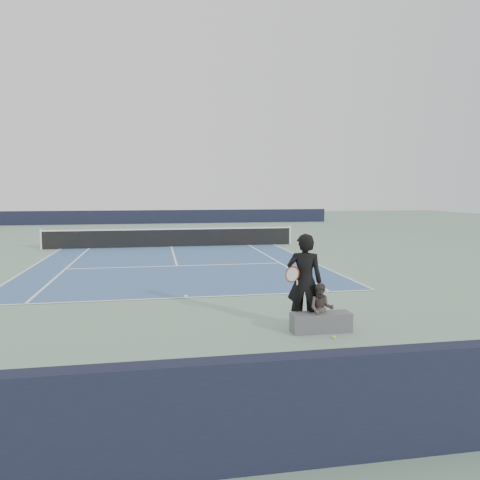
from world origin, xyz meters
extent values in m
plane|color=gray|center=(0.00, 0.00, 0.00)|extent=(80.00, 80.00, 0.00)
cube|color=#3A5B8A|center=(0.00, 0.00, 0.01)|extent=(10.97, 23.77, 0.01)
cylinder|color=silver|center=(-6.40, 0.00, 0.54)|extent=(0.10, 0.10, 1.07)
cylinder|color=silver|center=(6.40, 0.00, 0.54)|extent=(0.10, 0.10, 1.07)
cube|color=black|center=(0.00, 0.00, 0.46)|extent=(12.80, 0.03, 0.90)
cube|color=white|center=(0.00, 0.00, 0.93)|extent=(12.80, 0.04, 0.06)
cube|color=black|center=(0.00, 17.88, 0.60)|extent=(30.00, 0.25, 1.20)
cube|color=black|center=(0.00, -19.88, 0.60)|extent=(30.00, 0.25, 1.20)
imported|color=black|center=(2.26, -15.16, 1.01)|extent=(0.91, 0.78, 2.02)
torus|color=maroon|center=(1.98, -15.21, 1.18)|extent=(0.34, 0.18, 0.36)
cylinder|color=white|center=(1.98, -15.21, 1.18)|extent=(0.29, 0.14, 0.32)
cylinder|color=white|center=(2.10, -15.18, 0.92)|extent=(0.08, 0.13, 0.27)
sphere|color=yellow|center=(2.63, -15.93, 0.03)|extent=(0.07, 0.07, 0.07)
cube|color=#515255|center=(2.54, -15.44, 0.20)|extent=(1.30, 0.83, 0.40)
imported|color=#433935|center=(2.54, -15.44, 0.48)|extent=(0.63, 0.57, 1.06)
camera|label=1|loc=(-0.78, -24.40, 2.90)|focal=35.00mm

